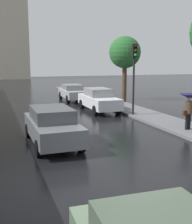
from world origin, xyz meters
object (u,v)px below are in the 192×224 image
Objects in this scene: car_silver_mid_road at (73,92)px; pedestrian_with_umbrella_near at (189,102)px; street_tree_near at (125,53)px; car_white_behind_camera at (99,100)px; traffic_light at (134,66)px; car_grey_far_ahead at (52,125)px.

pedestrian_with_umbrella_near is (2.17, -12.71, 0.70)m from car_silver_mid_road.
car_silver_mid_road is 0.82× the size of street_tree_near.
street_tree_near is at bearing -113.70° from pedestrian_with_umbrella_near.
car_white_behind_camera is 7.26m from pedestrian_with_umbrella_near.
traffic_light is at bearing -111.29° from street_tree_near.
car_grey_far_ahead is at bearing -122.80° from car_white_behind_camera.
street_tree_near reaches higher than traffic_light.
pedestrian_with_umbrella_near is 12.06m from street_tree_near.
street_tree_near is at bearing -127.58° from car_grey_far_ahead.
traffic_light is at bearing -63.19° from car_white_behind_camera.
street_tree_near is (4.32, -1.13, 3.30)m from car_silver_mid_road.
car_silver_mid_road is at bearing -109.39° from car_grey_far_ahead.
car_grey_far_ahead is at bearing -14.70° from pedestrian_with_umbrella_near.
car_silver_mid_road is 13.24m from car_grey_far_ahead.
car_silver_mid_road is 5.56m from street_tree_near.
traffic_light is (1.27, -2.60, 2.25)m from car_white_behind_camera.
traffic_light is at bearing -78.28° from car_silver_mid_road.
car_silver_mid_road is 8.78m from traffic_light.
traffic_light is (5.78, 4.20, 2.27)m from car_grey_far_ahead.
car_grey_far_ahead is 0.94× the size of car_white_behind_camera.
car_white_behind_camera reaches higher than car_silver_mid_road.
car_grey_far_ahead is 2.55× the size of pedestrian_with_umbrella_near.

